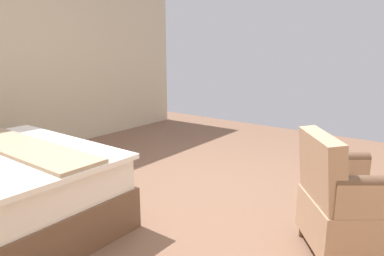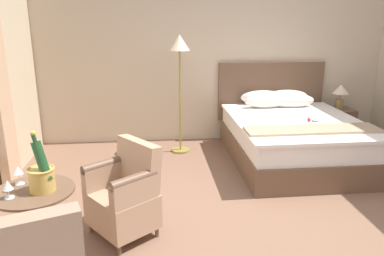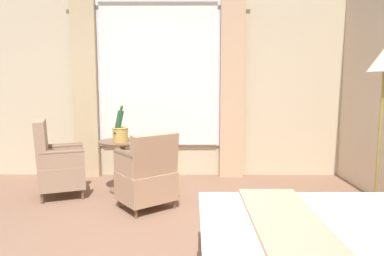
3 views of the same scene
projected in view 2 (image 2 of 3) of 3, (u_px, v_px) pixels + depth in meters
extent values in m
plane|color=brown|center=(259.00, 225.00, 3.72)|extent=(7.14, 7.14, 0.00)
cube|color=beige|center=(214.00, 50.00, 6.05)|extent=(5.74, 0.12, 2.96)
cube|color=brown|center=(292.00, 150.00, 5.34)|extent=(1.68, 2.17, 0.34)
cube|color=white|center=(294.00, 130.00, 5.26)|extent=(1.63, 2.11, 0.26)
cube|color=white|center=(296.00, 121.00, 5.16)|extent=(1.71, 2.04, 0.04)
cube|color=tan|center=(313.00, 129.00, 4.64)|extent=(1.68, 0.39, 0.03)
cube|color=brown|center=(271.00, 91.00, 6.23)|extent=(1.77, 0.08, 0.95)
ellipsoid|color=white|center=(262.00, 97.00, 6.04)|extent=(0.71, 0.22, 0.23)
ellipsoid|color=white|center=(286.00, 97.00, 6.08)|extent=(0.71, 0.25, 0.24)
ellipsoid|color=white|center=(267.00, 101.00, 5.80)|extent=(0.72, 0.25, 0.23)
ellipsoid|color=white|center=(292.00, 101.00, 5.84)|extent=(0.71, 0.25, 0.23)
cylinder|color=#2D6628|center=(309.00, 118.00, 5.16)|extent=(0.12, 0.30, 0.01)
sphere|color=#DB2342|center=(309.00, 120.00, 5.01)|extent=(0.05, 0.05, 0.05)
ellipsoid|color=#33702D|center=(313.00, 121.00, 5.03)|extent=(0.03, 0.05, 0.01)
cube|color=white|center=(316.00, 120.00, 5.07)|extent=(0.11, 0.13, 0.00)
cube|color=brown|center=(337.00, 125.00, 6.22)|extent=(0.47, 0.40, 0.55)
sphere|color=#B7B2A8|center=(352.00, 118.00, 6.21)|extent=(0.02, 0.02, 0.02)
cylinder|color=olive|center=(339.00, 104.00, 6.12)|extent=(0.13, 0.13, 0.16)
cylinder|color=olive|center=(340.00, 97.00, 6.08)|extent=(0.02, 0.02, 0.10)
cone|color=beige|center=(341.00, 89.00, 6.04)|extent=(0.26, 0.26, 0.15)
cylinder|color=olive|center=(181.00, 150.00, 5.79)|extent=(0.28, 0.28, 0.03)
cylinder|color=olive|center=(180.00, 102.00, 5.57)|extent=(0.03, 0.03, 1.50)
cone|color=beige|center=(180.00, 42.00, 5.33)|extent=(0.29, 0.29, 0.22)
cylinder|color=brown|center=(38.00, 230.00, 3.04)|extent=(0.07, 0.07, 0.66)
cylinder|color=brown|center=(33.00, 191.00, 2.94)|extent=(0.63, 0.63, 0.02)
cylinder|color=tan|center=(42.00, 180.00, 2.91)|extent=(0.20, 0.20, 0.18)
torus|color=tan|center=(40.00, 169.00, 2.88)|extent=(0.21, 0.21, 0.02)
cylinder|color=white|center=(41.00, 172.00, 2.89)|extent=(0.17, 0.17, 0.03)
cylinder|color=#1E4723|center=(42.00, 161.00, 2.85)|extent=(0.15, 0.12, 0.33)
cylinder|color=#193D1E|center=(34.00, 137.00, 2.82)|extent=(0.05, 0.04, 0.08)
sphere|color=gold|center=(33.00, 133.00, 2.81)|extent=(0.04, 0.04, 0.04)
cylinder|color=white|center=(20.00, 184.00, 3.04)|extent=(0.07, 0.07, 0.01)
cylinder|color=white|center=(19.00, 179.00, 3.03)|extent=(0.01, 0.01, 0.08)
cone|color=white|center=(18.00, 170.00, 3.01)|extent=(0.08, 0.08, 0.07)
cylinder|color=white|center=(9.00, 198.00, 2.81)|extent=(0.07, 0.07, 0.01)
cylinder|color=white|center=(9.00, 194.00, 2.80)|extent=(0.01, 0.01, 0.06)
cone|color=white|center=(8.00, 185.00, 2.78)|extent=(0.07, 0.07, 0.07)
cylinder|color=brown|center=(91.00, 227.00, 3.59)|extent=(0.04, 0.04, 0.10)
cylinder|color=brown|center=(120.00, 250.00, 3.25)|extent=(0.04, 0.04, 0.10)
cylinder|color=brown|center=(127.00, 212.00, 3.87)|extent=(0.04, 0.04, 0.10)
cylinder|color=brown|center=(157.00, 232.00, 3.52)|extent=(0.04, 0.04, 0.10)
cube|color=tan|center=(122.00, 209.00, 3.50)|extent=(0.74, 0.76, 0.33)
cube|color=tan|center=(138.00, 165.00, 3.51)|extent=(0.46, 0.54, 0.47)
cube|color=tan|center=(105.00, 175.00, 3.57)|extent=(0.42, 0.35, 0.22)
cylinder|color=brown|center=(104.00, 164.00, 3.54)|extent=(0.42, 0.35, 0.09)
cube|color=tan|center=(134.00, 192.00, 3.24)|extent=(0.42, 0.35, 0.22)
cylinder|color=brown|center=(134.00, 180.00, 3.21)|extent=(0.42, 0.35, 0.09)
cylinder|color=brown|center=(71.00, 244.00, 2.38)|extent=(0.26, 0.50, 0.09)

